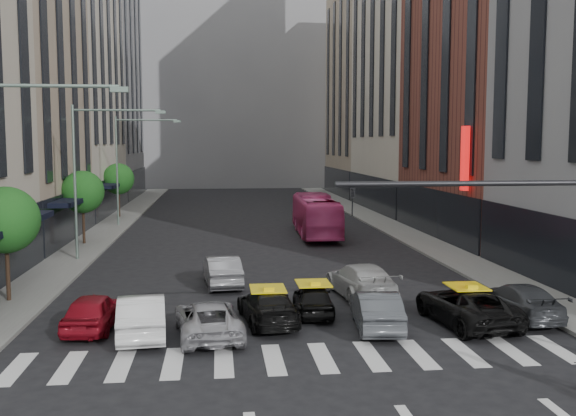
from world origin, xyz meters
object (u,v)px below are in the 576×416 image
object	(u,v)px
bus	(316,216)
car_white_front	(142,315)
taxi_center	(313,299)
car_red	(93,311)
streetlamp_far	(128,156)
taxi_left	(268,306)
streetlamp_mid	(91,161)

from	to	relation	value
bus	car_white_front	bearing A→B (deg)	69.26
car_white_front	taxi_center	distance (m)	6.95
car_white_front	car_red	bearing A→B (deg)	-33.79
car_white_front	taxi_center	xyz separation A→B (m)	(6.59, 2.22, -0.14)
streetlamp_far	car_white_front	xyz separation A→B (m)	(4.54, -31.46, -5.13)
taxi_left	car_white_front	bearing A→B (deg)	6.99
taxi_left	bus	xyz separation A→B (m)	(5.45, 23.05, 0.86)
streetlamp_mid	taxi_center	bearing A→B (deg)	-49.97
streetlamp_far	bus	world-z (taller)	streetlamp_far
car_white_front	taxi_left	distance (m)	4.80
car_red	taxi_center	bearing A→B (deg)	-168.19
car_white_front	bus	distance (m)	26.24
car_red	taxi_left	distance (m)	6.55
car_red	car_white_front	distance (m)	2.14
bus	taxi_left	bearing A→B (deg)	78.62
streetlamp_far	bus	xyz separation A→B (m)	(14.64, -7.25, -4.37)
taxi_left	car_red	bearing A→B (deg)	-5.64
streetlamp_mid	streetlamp_far	bearing A→B (deg)	90.00
car_white_front	streetlamp_mid	bearing A→B (deg)	-79.47
car_red	taxi_left	xyz separation A→B (m)	(6.55, 0.16, -0.03)
taxi_left	bus	bearing A→B (deg)	-110.32
streetlamp_far	car_red	size ratio (longest dim) A/B	2.19
car_white_front	bus	size ratio (longest dim) A/B	0.43
streetlamp_far	car_red	world-z (taller)	streetlamp_far
streetlamp_mid	car_red	distance (m)	15.59
car_red	taxi_center	size ratio (longest dim) A/B	1.10
car_red	car_white_front	xyz separation A→B (m)	(1.89, -1.00, 0.07)
streetlamp_mid	taxi_left	bearing A→B (deg)	-57.26
streetlamp_far	car_white_front	world-z (taller)	streetlamp_far
streetlamp_far	car_red	xyz separation A→B (m)	(2.64, -30.46, -5.20)
streetlamp_mid	streetlamp_far	xyz separation A→B (m)	(0.00, 16.00, 0.00)
taxi_left	taxi_center	distance (m)	2.20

